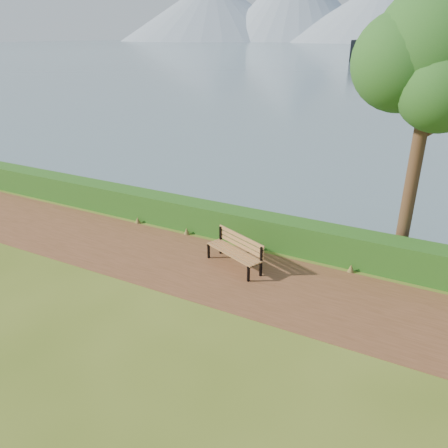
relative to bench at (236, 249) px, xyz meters
The scene contains 5 objects.
ground 1.72m from the bench, 148.63° to the right, with size 140.00×140.00×0.00m, color #4B611B.
path 1.59m from the bench, 158.50° to the right, with size 40.00×3.40×0.01m, color brown.
hedge 2.24m from the bench, 128.41° to the left, with size 32.00×0.85×1.00m, color #204F16.
bench is the anchor object (origin of this frame).
tree 7.26m from the bench, 31.36° to the left, with size 3.99×3.28×7.90m.
Camera 1 is at (6.37, -9.44, 6.34)m, focal length 35.00 mm.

